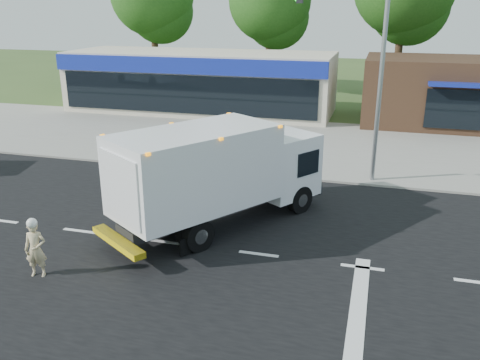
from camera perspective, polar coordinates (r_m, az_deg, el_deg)
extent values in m
plane|color=#385123|center=(15.19, 2.11, -8.36)|extent=(120.00, 120.00, 0.00)
cube|color=black|center=(15.19, 2.11, -8.34)|extent=(60.00, 14.00, 0.02)
cube|color=gray|center=(22.64, 7.03, 1.09)|extent=(60.00, 2.40, 0.12)
cube|color=gray|center=(28.18, 8.88, 4.49)|extent=(60.00, 9.00, 0.02)
cube|color=silver|center=(19.17, -25.10, -4.18)|extent=(1.20, 0.15, 0.01)
cube|color=silver|center=(17.43, -17.52, -5.47)|extent=(1.20, 0.15, 0.01)
cube|color=silver|center=(16.07, -8.42, -6.89)|extent=(1.20, 0.15, 0.01)
cube|color=silver|center=(15.18, 2.11, -8.30)|extent=(1.20, 0.15, 0.01)
cube|color=silver|center=(14.86, 13.58, -9.51)|extent=(1.20, 0.15, 0.01)
cube|color=silver|center=(15.14, 25.15, -10.35)|extent=(1.20, 0.15, 0.01)
cube|color=silver|center=(12.29, 12.87, -16.06)|extent=(0.40, 7.00, 0.01)
cube|color=black|center=(16.31, -4.84, -3.59)|extent=(3.74, 4.91, 0.36)
cube|color=white|center=(18.28, 4.47, 1.89)|extent=(3.01, 2.97, 2.18)
cube|color=black|center=(18.91, 6.60, 3.07)|extent=(1.73, 1.22, 0.94)
cube|color=white|center=(15.81, -4.98, 1.29)|extent=(4.96, 5.72, 2.44)
cube|color=silver|center=(14.54, -13.35, -1.00)|extent=(1.77, 1.20, 1.98)
cube|color=yellow|center=(15.06, -13.53, -6.74)|extent=(2.28, 1.68, 0.19)
cube|color=orange|center=(15.49, -5.11, 5.51)|extent=(4.87, 5.57, 0.08)
cylinder|color=black|center=(19.34, 2.42, -0.57)|extent=(0.81, 1.00, 1.00)
cylinder|color=black|center=(18.04, 6.72, -2.17)|extent=(0.81, 1.00, 1.00)
cylinder|color=black|center=(16.83, -8.92, -3.87)|extent=(0.81, 1.00, 1.00)
cylinder|color=black|center=(15.25, -4.71, -6.22)|extent=(0.81, 1.00, 1.00)
imported|color=#C7B184|center=(14.78, -21.97, -7.23)|extent=(0.66, 0.52, 1.59)
sphere|color=white|center=(14.47, -22.34, -4.51)|extent=(0.28, 0.28, 0.28)
cube|color=beige|center=(35.62, -4.44, 10.96)|extent=(18.00, 6.00, 4.00)
cube|color=#142599|center=(32.62, -6.37, 12.64)|extent=(18.00, 0.30, 1.00)
cube|color=black|center=(32.86, -6.26, 9.52)|extent=(17.00, 0.12, 2.40)
cube|color=#382316|center=(33.72, 22.42, 9.14)|extent=(10.00, 6.00, 4.00)
cube|color=#142599|center=(30.55, 23.21, 9.86)|extent=(3.00, 1.20, 0.20)
cube|color=black|center=(30.82, 22.86, 7.32)|extent=(3.00, 0.12, 2.20)
cylinder|color=gray|center=(20.94, 15.47, 10.18)|extent=(0.18, 0.18, 8.00)
cylinder|color=#332114|center=(45.46, -9.53, 14.64)|extent=(0.56, 0.56, 7.35)
sphere|color=#1D4D16|center=(45.59, -8.86, 18.26)|extent=(5.46, 5.46, 5.46)
cylinder|color=#332114|center=(42.27, 3.28, 14.21)|extent=(0.56, 0.56, 6.86)
sphere|color=#1D4D16|center=(42.12, 3.38, 19.53)|extent=(6.47, 6.47, 6.47)
sphere|color=#1D4D16|center=(42.51, 4.19, 17.79)|extent=(5.10, 5.10, 5.10)
cylinder|color=#332114|center=(41.25, 17.40, 13.97)|extent=(0.56, 0.56, 7.84)
sphere|color=#1D4D16|center=(41.64, 18.54, 18.08)|extent=(5.82, 5.82, 5.82)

